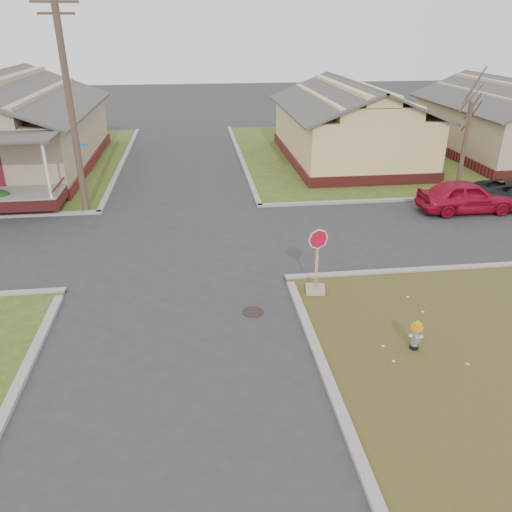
{
  "coord_description": "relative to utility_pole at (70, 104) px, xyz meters",
  "views": [
    {
      "loc": [
        0.75,
        -12.93,
        7.69
      ],
      "look_at": [
        2.48,
        1.0,
        1.1
      ],
      "focal_mm": 35.0,
      "sensor_mm": 36.0,
      "label": 1
    }
  ],
  "objects": [
    {
      "name": "fire_hydrant",
      "position": [
        10.32,
        -11.76,
        -4.15
      ],
      "size": [
        0.31,
        0.31,
        0.83
      ],
      "rotation": [
        0.0,
        0.0,
        -0.32
      ],
      "color": "black",
      "rests_on": "ground"
    },
    {
      "name": "red_sedan",
      "position": [
        16.77,
        -2.04,
        -3.95
      ],
      "size": [
        4.21,
        1.7,
        1.43
      ],
      "primitive_type": "imported",
      "rotation": [
        0.0,
        0.0,
        1.57
      ],
      "color": "#A20B26",
      "rests_on": "ground"
    },
    {
      "name": "stop_sign",
      "position": [
        8.47,
        -8.51,
        -4.15
      ],
      "size": [
        0.6,
        0.59,
        2.12
      ],
      "rotation": [
        0.0,
        0.0,
        -0.18
      ],
      "color": "tan",
      "rests_on": "ground"
    },
    {
      "name": "utility_pole",
      "position": [
        0.0,
        0.0,
        0.0
      ],
      "size": [
        1.8,
        0.28,
        9.0
      ],
      "color": "#402F25",
      "rests_on": "ground"
    },
    {
      "name": "manhole",
      "position": [
        6.4,
        -9.4,
        -4.66
      ],
      "size": [
        0.64,
        0.64,
        0.01
      ],
      "primitive_type": "cylinder",
      "color": "black",
      "rests_on": "ground"
    },
    {
      "name": "tree_mid_right",
      "position": [
        18.2,
        1.3,
        -2.51
      ],
      "size": [
        0.22,
        0.22,
        4.2
      ],
      "primitive_type": "cylinder",
      "color": "#402F25",
      "rests_on": "verge_far_right"
    },
    {
      "name": "side_house_yellow",
      "position": [
        14.2,
        7.6,
        -2.47
      ],
      "size": [
        7.6,
        11.6,
        4.7
      ],
      "color": "maroon",
      "rests_on": "ground"
    },
    {
      "name": "ground",
      "position": [
        4.2,
        -8.9,
        -4.66
      ],
      "size": [
        120.0,
        120.0,
        0.0
      ],
      "primitive_type": "plane",
      "color": "#2C2C2E",
      "rests_on": "ground"
    },
    {
      "name": "side_house_tan",
      "position": [
        24.2,
        7.6,
        -2.47
      ],
      "size": [
        7.6,
        11.6,
        4.7
      ],
      "color": "maroon",
      "rests_on": "ground"
    },
    {
      "name": "curbs",
      "position": [
        4.2,
        -3.9,
        -4.66
      ],
      "size": [
        80.0,
        40.0,
        0.12
      ],
      "primitive_type": null,
      "color": "gray",
      "rests_on": "ground"
    }
  ]
}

